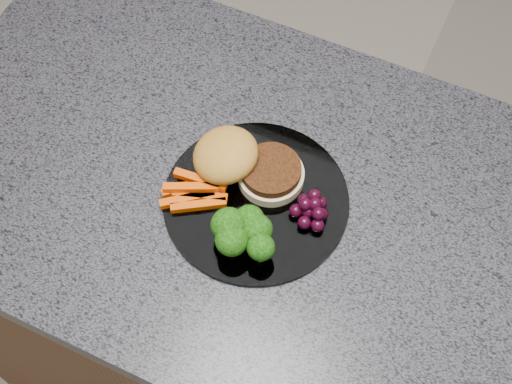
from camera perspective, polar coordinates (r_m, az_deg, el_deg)
island_cabinet at (r=1.42m, az=2.92°, el=-10.49°), size 1.20×0.60×0.86m
countertop at (r=1.01m, az=4.05°, el=-2.08°), size 1.20×0.60×0.04m
plate at (r=0.99m, az=-0.00°, el=-0.66°), size 0.26×0.26×0.01m
burger at (r=1.00m, az=-1.15°, el=2.32°), size 0.19×0.13×0.05m
carrot_sticks at (r=0.99m, az=-4.93°, el=0.05°), size 0.09×0.08×0.02m
broccoli at (r=0.93m, az=-1.09°, el=-3.19°), size 0.09×0.08×0.06m
grape_bunch at (r=0.97m, az=4.45°, el=-1.41°), size 0.05×0.06×0.03m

